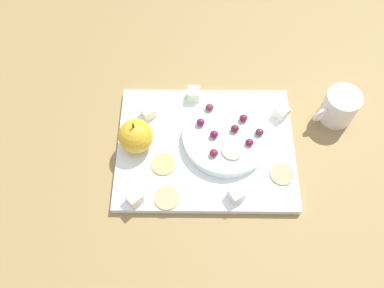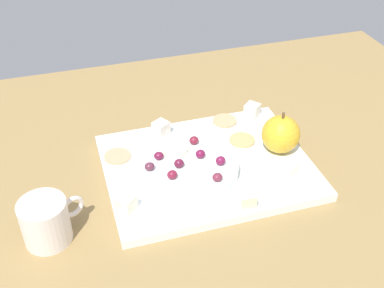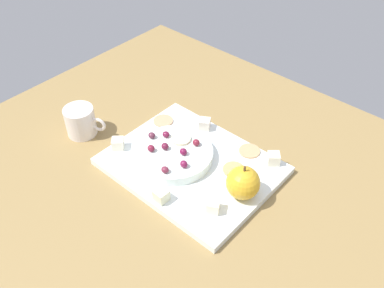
{
  "view_description": "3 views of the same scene",
  "coord_description": "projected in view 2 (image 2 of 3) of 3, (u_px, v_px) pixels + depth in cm",
  "views": [
    {
      "loc": [
        -0.82,
        43.81,
        81.34
      ],
      "look_at": [
        -0.5,
        4.2,
        9.96
      ],
      "focal_mm": 36.94,
      "sensor_mm": 36.0,
      "label": 1
    },
    {
      "loc": [
        -27.05,
        -65.23,
        63.8
      ],
      "look_at": [
        -6.17,
        3.41,
        10.49
      ],
      "focal_mm": 45.46,
      "sensor_mm": 36.0,
      "label": 2
    },
    {
      "loc": [
        43.87,
        -51.04,
        76.28
      ],
      "look_at": [
        -5.26,
        4.66,
        9.54
      ],
      "focal_mm": 39.63,
      "sensor_mm": 36.0,
      "label": 3
    }
  ],
  "objects": [
    {
      "name": "apple_stem",
      "position": [
        283.0,
        115.0,
        0.9
      ],
      "size": [
        0.5,
        0.5,
        1.2
      ],
      "primitive_type": "cylinder",
      "color": "brown",
      "rests_on": "apple_whole"
    },
    {
      "name": "table",
      "position": [
        228.0,
        183.0,
        0.93
      ],
      "size": [
        123.09,
        102.01,
        4.35
      ],
      "primitive_type": "cube",
      "color": "olive",
      "rests_on": "ground"
    },
    {
      "name": "grape_7",
      "position": [
        180.0,
        165.0,
        0.86
      ],
      "size": [
        1.81,
        1.63,
        1.65
      ],
      "primitive_type": "ellipsoid",
      "color": "maroon",
      "rests_on": "serving_dish"
    },
    {
      "name": "grape_3",
      "position": [
        217.0,
        177.0,
        0.84
      ],
      "size": [
        1.81,
        1.63,
        1.48
      ],
      "primitive_type": "ellipsoid",
      "color": "maroon",
      "rests_on": "serving_dish"
    },
    {
      "name": "grape_1",
      "position": [
        200.0,
        154.0,
        0.89
      ],
      "size": [
        1.81,
        1.63,
        1.66
      ],
      "primitive_type": "ellipsoid",
      "color": "maroon",
      "rests_on": "serving_dish"
    },
    {
      "name": "grape_6",
      "position": [
        172.0,
        175.0,
        0.84
      ],
      "size": [
        1.81,
        1.63,
        1.62
      ],
      "primitive_type": "ellipsoid",
      "color": "maroon",
      "rests_on": "serving_dish"
    },
    {
      "name": "platter",
      "position": [
        207.0,
        167.0,
        0.92
      ],
      "size": [
        38.3,
        29.81,
        1.75
      ],
      "primitive_type": "cube",
      "color": "white",
      "rests_on": "table"
    },
    {
      "name": "apple_whole",
      "position": [
        281.0,
        134.0,
        0.93
      ],
      "size": [
        7.42,
        7.42,
        7.42
      ],
      "primitive_type": "sphere",
      "color": "gold",
      "rests_on": "platter"
    },
    {
      "name": "cheese_cube_4",
      "position": [
        288.0,
        170.0,
        0.88
      ],
      "size": [
        3.78,
        3.78,
        2.78
      ],
      "primitive_type": "cube",
      "rotation": [
        0.0,
        0.0,
        0.51
      ],
      "color": "white",
      "rests_on": "platter"
    },
    {
      "name": "cracker_2",
      "position": [
        225.0,
        121.0,
        1.03
      ],
      "size": [
        5.16,
        5.16,
        0.4
      ],
      "primitive_type": "cylinder",
      "color": "tan",
      "rests_on": "platter"
    },
    {
      "name": "cheese_cube_3",
      "position": [
        246.0,
        199.0,
        0.82
      ],
      "size": [
        2.87,
        2.87,
        2.78
      ],
      "primitive_type": "cube",
      "rotation": [
        0.0,
        0.0,
        1.53
      ],
      "color": "#EFF2C8",
      "rests_on": "platter"
    },
    {
      "name": "grape_2",
      "position": [
        150.0,
        166.0,
        0.86
      ],
      "size": [
        1.81,
        1.63,
        1.48
      ],
      "primitive_type": "ellipsoid",
      "color": "#5E293C",
      "rests_on": "serving_dish"
    },
    {
      "name": "grape_4",
      "position": [
        194.0,
        140.0,
        0.92
      ],
      "size": [
        1.81,
        1.63,
        1.61
      ],
      "primitive_type": "ellipsoid",
      "color": "maroon",
      "rests_on": "serving_dish"
    },
    {
      "name": "cracker_0",
      "position": [
        242.0,
        140.0,
        0.97
      ],
      "size": [
        5.16,
        5.16,
        0.4
      ],
      "primitive_type": "cylinder",
      "color": "tan",
      "rests_on": "platter"
    },
    {
      "name": "grape_0",
      "position": [
        221.0,
        161.0,
        0.87
      ],
      "size": [
        1.81,
        1.63,
        1.71
      ],
      "primitive_type": "ellipsoid",
      "color": "maroon",
      "rests_on": "serving_dish"
    },
    {
      "name": "cheese_cube_2",
      "position": [
        161.0,
        128.0,
        0.99
      ],
      "size": [
        3.8,
        3.8,
        2.78
      ],
      "primitive_type": "cube",
      "rotation": [
        0.0,
        0.0,
        0.54
      ],
      "color": "#F2E2CD",
      "rests_on": "platter"
    },
    {
      "name": "cheese_cube_1",
      "position": [
        126.0,
        204.0,
        0.81
      ],
      "size": [
        3.92,
        3.92,
        2.78
      ],
      "primitive_type": "cube",
      "rotation": [
        0.0,
        0.0,
        0.75
      ],
      "color": "#F8EFCE",
      "rests_on": "platter"
    },
    {
      "name": "cracker_1",
      "position": [
        118.0,
        156.0,
        0.93
      ],
      "size": [
        5.16,
        5.16,
        0.4
      ],
      "primitive_type": "cylinder",
      "color": "tan",
      "rests_on": "platter"
    },
    {
      "name": "cup",
      "position": [
        46.0,
        221.0,
        0.77
      ],
      "size": [
        10.32,
        7.65,
        7.7
      ],
      "color": "white",
      "rests_on": "table"
    },
    {
      "name": "grape_5",
      "position": [
        159.0,
        156.0,
        0.89
      ],
      "size": [
        1.81,
        1.63,
        1.46
      ],
      "primitive_type": "ellipsoid",
      "color": "maroon",
      "rests_on": "serving_dish"
    },
    {
      "name": "cheese_cube_0",
      "position": [
        252.0,
        110.0,
        1.04
      ],
      "size": [
        3.91,
        3.91,
        2.78
      ],
      "primitive_type": "cube",
      "rotation": [
        0.0,
        0.0,
        0.71
      ],
      "color": "#EAE2C5",
      "rests_on": "platter"
    },
    {
      "name": "apple_slice_0",
      "position": [
        175.0,
        149.0,
        0.91
      ],
      "size": [
        4.75,
        4.75,
        0.6
      ],
      "primitive_type": "cylinder",
      "color": "beige",
      "rests_on": "serving_dish"
    },
    {
      "name": "serving_dish",
      "position": [
        187.0,
        167.0,
        0.89
      ],
      "size": [
        18.8,
        18.8,
        2.43
      ],
      "primitive_type": "cylinder",
      "color": "white",
      "rests_on": "platter"
    }
  ]
}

